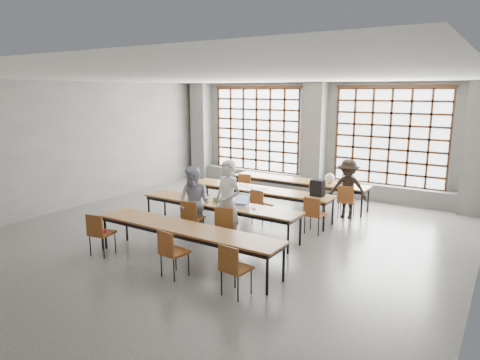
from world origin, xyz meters
name	(u,v)px	position (x,y,z in m)	size (l,w,h in m)	color
floor	(220,239)	(0.00, 0.00, 0.00)	(11.00, 11.00, 0.00)	#4B4B49
ceiling	(218,78)	(0.00, 0.00, 3.50)	(11.00, 11.00, 0.00)	silver
wall_back	(318,138)	(0.00, 5.50, 1.75)	(10.00, 10.00, 0.00)	#5B5B59
wall_left	(72,145)	(-5.00, 0.00, 1.75)	(11.00, 11.00, 0.00)	#5B5B59
column_left	(202,131)	(-4.50, 5.22, 1.75)	(0.60, 0.55, 3.50)	#5B5B58
column_mid	(315,139)	(0.00, 5.22, 1.75)	(0.60, 0.55, 3.50)	#5B5B58
column_right	(476,149)	(4.50, 5.22, 1.75)	(0.60, 0.55, 3.50)	#5B5B58
window_left	(257,130)	(-2.25, 5.42, 1.90)	(3.32, 0.12, 3.00)	white
window_right	(390,137)	(2.25, 5.42, 1.90)	(3.32, 0.12, 3.00)	white
sill_ledge	(314,185)	(0.00, 5.30, 0.25)	(9.80, 0.35, 0.50)	#5B5B58
desk_row_a	(299,182)	(0.23, 3.61, 0.66)	(4.00, 0.70, 0.73)	brown
desk_row_b	(259,191)	(-0.18, 2.04, 0.66)	(4.00, 0.70, 0.73)	brown
desk_row_c	(218,205)	(-0.24, 0.29, 0.66)	(4.00, 0.70, 0.73)	brown
desk_row_d	(186,230)	(0.27, -1.49, 0.66)	(4.00, 0.70, 0.73)	brown
chair_back_left	(246,185)	(-1.16, 2.98, 0.54)	(0.47, 0.47, 0.88)	brown
chair_back_mid	(317,195)	(1.05, 2.98, 0.54)	(0.50, 0.50, 0.88)	brown
chair_back_right	(346,199)	(1.85, 2.98, 0.54)	(0.48, 0.49, 0.88)	brown
chair_mid_left	(196,193)	(-1.78, 1.41, 0.54)	(0.43, 0.44, 0.88)	maroon
chair_mid_centre	(260,203)	(0.21, 1.41, 0.54)	(0.48, 0.49, 0.88)	brown
chair_mid_right	(314,212)	(1.62, 1.41, 0.54)	(0.42, 0.43, 0.88)	brown
chair_front_left	(191,215)	(-0.53, -0.34, 0.54)	(0.48, 0.48, 0.88)	brown
chair_front_right	(225,222)	(0.38, -0.33, 0.54)	(0.53, 0.53, 0.88)	brown
chair_near_left	(99,230)	(-1.42, -2.12, 0.54)	(0.48, 0.48, 0.88)	brown
chair_near_mid	(171,249)	(0.46, -2.12, 0.54)	(0.47, 0.48, 0.88)	brown
chair_near_right	(233,265)	(1.76, -2.12, 0.54)	(0.46, 0.47, 0.88)	brown
student_male	(228,203)	(0.36, -0.21, 0.92)	(0.67, 0.44, 1.83)	silver
student_female	(194,202)	(-0.54, -0.21, 0.80)	(0.78, 0.61, 1.60)	#19224C
student_back	(348,189)	(1.83, 3.11, 0.76)	(0.99, 0.57, 1.53)	black
laptop_front	(241,202)	(0.30, 0.40, 0.79)	(0.41, 0.37, 0.26)	#B0B0B5
laptop_back	(346,182)	(1.59, 3.72, 0.79)	(0.38, 0.33, 0.26)	#AFAFB4
mouse	(254,208)	(0.71, 0.27, 0.75)	(0.10, 0.06, 0.04)	white
green_box	(219,200)	(-0.29, 0.37, 0.78)	(0.25, 0.09, 0.09)	#307C28
phone	(222,204)	(-0.06, 0.19, 0.74)	(0.13, 0.06, 0.01)	black
paper_sheet_a	(241,185)	(-0.78, 2.09, 0.73)	(0.30, 0.21, 0.00)	white
paper_sheet_b	(248,187)	(-0.48, 1.99, 0.73)	(0.30, 0.21, 0.00)	white
paper_sheet_c	(262,189)	(-0.08, 2.04, 0.73)	(0.30, 0.21, 0.00)	silver
backpack	(318,188)	(1.42, 2.09, 0.93)	(0.32, 0.20, 0.40)	black
plastic_bag	(330,178)	(1.13, 3.66, 0.87)	(0.26, 0.21, 0.29)	silver
red_pouch	(102,231)	(-1.43, -2.04, 0.50)	(0.20, 0.08, 0.06)	#AD1530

